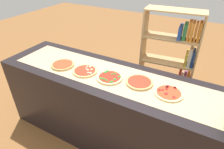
{
  "coord_description": "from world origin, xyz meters",
  "views": [
    {
      "loc": [
        0.83,
        -1.5,
        2.05
      ],
      "look_at": [
        0.0,
        0.0,
        0.96
      ],
      "focal_mm": 30.88,
      "sensor_mm": 36.0,
      "label": 1
    }
  ],
  "objects_px": {
    "pizza_pepperoni_4": "(169,93)",
    "pizza_plain_3": "(139,82)",
    "pizza_spinach_2": "(110,77)",
    "bookshelf": "(175,63)",
    "pizza_plain_0": "(63,65)",
    "pizza_mushroom_1": "(85,71)"
  },
  "relations": [
    {
      "from": "pizza_pepperoni_4",
      "to": "pizza_plain_3",
      "type": "bearing_deg",
      "value": 174.89
    },
    {
      "from": "pizza_spinach_2",
      "to": "pizza_pepperoni_4",
      "type": "xyz_separation_m",
      "value": [
        0.6,
        0.04,
        -0.0
      ]
    },
    {
      "from": "bookshelf",
      "to": "pizza_pepperoni_4",
      "type": "bearing_deg",
      "value": -81.46
    },
    {
      "from": "pizza_plain_3",
      "to": "bookshelf",
      "type": "height_order",
      "value": "bookshelf"
    },
    {
      "from": "pizza_plain_0",
      "to": "pizza_pepperoni_4",
      "type": "relative_size",
      "value": 0.97
    },
    {
      "from": "pizza_spinach_2",
      "to": "bookshelf",
      "type": "xyz_separation_m",
      "value": [
        0.45,
        1.08,
        -0.23
      ]
    },
    {
      "from": "pizza_plain_0",
      "to": "pizza_pepperoni_4",
      "type": "height_order",
      "value": "pizza_plain_0"
    },
    {
      "from": "pizza_plain_0",
      "to": "pizza_spinach_2",
      "type": "distance_m",
      "value": 0.61
    },
    {
      "from": "pizza_plain_3",
      "to": "pizza_mushroom_1",
      "type": "bearing_deg",
      "value": -172.25
    },
    {
      "from": "pizza_spinach_2",
      "to": "pizza_plain_0",
      "type": "bearing_deg",
      "value": -176.85
    },
    {
      "from": "pizza_plain_0",
      "to": "bookshelf",
      "type": "xyz_separation_m",
      "value": [
        1.05,
        1.12,
        -0.23
      ]
    },
    {
      "from": "pizza_pepperoni_4",
      "to": "bookshelf",
      "type": "bearing_deg",
      "value": 98.54
    },
    {
      "from": "pizza_spinach_2",
      "to": "pizza_pepperoni_4",
      "type": "relative_size",
      "value": 1.03
    },
    {
      "from": "pizza_plain_0",
      "to": "pizza_plain_3",
      "type": "relative_size",
      "value": 0.96
    },
    {
      "from": "pizza_mushroom_1",
      "to": "pizza_plain_3",
      "type": "distance_m",
      "value": 0.61
    },
    {
      "from": "pizza_plain_3",
      "to": "pizza_pepperoni_4",
      "type": "height_order",
      "value": "same"
    },
    {
      "from": "pizza_plain_0",
      "to": "bookshelf",
      "type": "bearing_deg",
      "value": 46.65
    },
    {
      "from": "pizza_plain_3",
      "to": "bookshelf",
      "type": "distance_m",
      "value": 1.05
    },
    {
      "from": "pizza_mushroom_1",
      "to": "pizza_plain_0",
      "type": "bearing_deg",
      "value": -176.96
    },
    {
      "from": "bookshelf",
      "to": "pizza_spinach_2",
      "type": "bearing_deg",
      "value": -112.49
    },
    {
      "from": "pizza_mushroom_1",
      "to": "pizza_pepperoni_4",
      "type": "height_order",
      "value": "pizza_mushroom_1"
    },
    {
      "from": "pizza_plain_0",
      "to": "pizza_pepperoni_4",
      "type": "bearing_deg",
      "value": 3.38
    }
  ]
}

